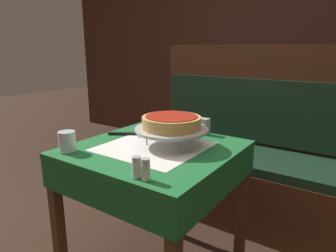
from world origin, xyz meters
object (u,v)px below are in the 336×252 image
object	(u,v)px
water_glass_near	(67,141)
condiment_caddy	(240,92)
deep_dish_pizza	(171,122)
napkin_holder	(200,126)
pizza_server	(137,134)
dining_table_rear	(234,107)
dining_table_front	(154,166)
booth_bench	(246,169)
salt_shaker	(137,167)
pepper_shaker	(146,170)
pizza_pan_stand	(171,130)

from	to	relation	value
water_glass_near	condiment_caddy	world-z (taller)	condiment_caddy
deep_dish_pizza	napkin_holder	bearing A→B (deg)	86.65
deep_dish_pizza	pizza_server	world-z (taller)	deep_dish_pizza
dining_table_rear	condiment_caddy	distance (m)	0.18
dining_table_front	napkin_holder	bearing A→B (deg)	77.31
booth_bench	water_glass_near	world-z (taller)	booth_bench
booth_bench	napkin_holder	world-z (taller)	booth_bench
water_glass_near	napkin_holder	distance (m)	0.73
salt_shaker	napkin_holder	world-z (taller)	napkin_holder
dining_table_rear	condiment_caddy	size ratio (longest dim) A/B	4.01
deep_dish_pizza	dining_table_rear	bearing A→B (deg)	101.83
napkin_holder	dining_table_rear	bearing A→B (deg)	104.71
booth_bench	water_glass_near	bearing A→B (deg)	-112.24
deep_dish_pizza	napkin_holder	xyz separation A→B (m)	(0.02, 0.27, -0.07)
dining_table_rear	pepper_shaker	distance (m)	2.11
deep_dish_pizza	pepper_shaker	distance (m)	0.43
water_glass_near	booth_bench	bearing A→B (deg)	67.76
dining_table_rear	deep_dish_pizza	xyz separation A→B (m)	(0.35, -1.65, 0.23)
deep_dish_pizza	water_glass_near	size ratio (longest dim) A/B	3.05
pepper_shaker	booth_bench	bearing A→B (deg)	91.65
pizza_pan_stand	condiment_caddy	xyz separation A→B (m)	(-0.28, 1.64, -0.02)
dining_table_rear	salt_shaker	distance (m)	2.10
napkin_holder	condiment_caddy	bearing A→B (deg)	102.39
booth_bench	salt_shaker	bearing A→B (deg)	-90.41
booth_bench	condiment_caddy	distance (m)	1.03
pizza_pan_stand	pizza_server	size ratio (longest dim) A/B	1.32
salt_shaker	pepper_shaker	size ratio (longest dim) A/B	0.98
dining_table_rear	salt_shaker	bearing A→B (deg)	-77.44
pepper_shaker	dining_table_rear	bearing A→B (deg)	103.70
dining_table_front	water_glass_near	bearing A→B (deg)	-135.18
dining_table_rear	condiment_caddy	world-z (taller)	condiment_caddy
water_glass_near	pepper_shaker	distance (m)	0.51
dining_table_front	booth_bench	size ratio (longest dim) A/B	0.49
napkin_holder	condiment_caddy	distance (m)	1.40
pizza_pan_stand	deep_dish_pizza	world-z (taller)	deep_dish_pizza
salt_shaker	deep_dish_pizza	bearing A→B (deg)	105.56
pizza_pan_stand	pizza_server	bearing A→B (deg)	170.97
pizza_pan_stand	pepper_shaker	xyz separation A→B (m)	(0.15, -0.40, -0.04)
booth_bench	dining_table_rear	bearing A→B (deg)	118.58
pizza_pan_stand	napkin_holder	world-z (taller)	napkin_holder
dining_table_rear	water_glass_near	xyz separation A→B (m)	(-0.01, -2.00, 0.15)
condiment_caddy	booth_bench	bearing A→B (deg)	-64.47
deep_dish_pizza	water_glass_near	world-z (taller)	deep_dish_pizza
salt_shaker	booth_bench	bearing A→B (deg)	89.59
deep_dish_pizza	napkin_holder	distance (m)	0.28
dining_table_rear	salt_shaker	size ratio (longest dim) A/B	9.02
pepper_shaker	deep_dish_pizza	bearing A→B (deg)	111.14
pizza_pan_stand	salt_shaker	distance (m)	0.41
salt_shaker	napkin_holder	xyz separation A→B (m)	(-0.09, 0.67, 0.00)
dining_table_front	pepper_shaker	size ratio (longest dim) A/B	9.19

